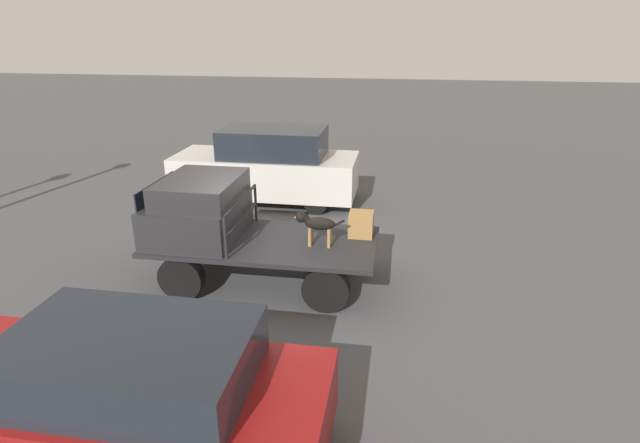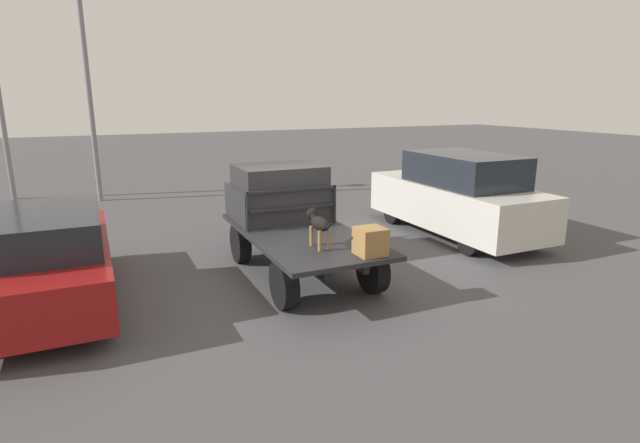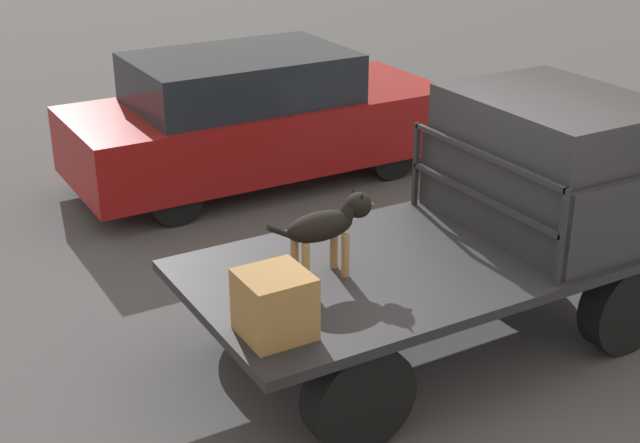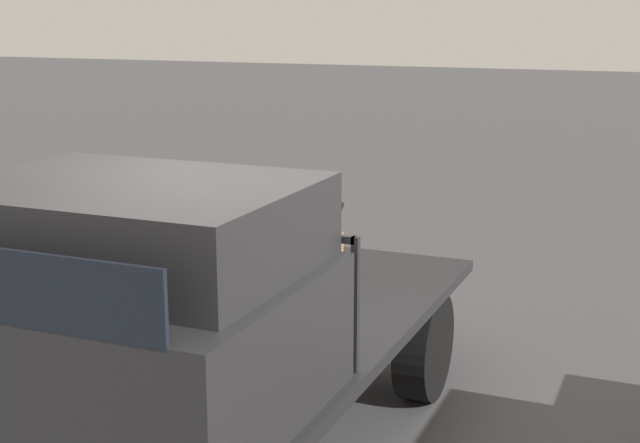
% 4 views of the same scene
% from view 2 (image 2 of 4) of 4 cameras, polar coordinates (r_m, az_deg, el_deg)
% --- Properties ---
extents(ground_plane, '(80.00, 80.00, 0.00)m').
position_cam_2_polar(ground_plane, '(9.50, -2.17, -6.16)').
color(ground_plane, '#474749').
extents(flatbed_truck, '(4.08, 1.94, 0.85)m').
position_cam_2_polar(flatbed_truck, '(9.30, -2.21, -2.60)').
color(flatbed_truck, black).
rests_on(flatbed_truck, ground).
extents(truck_cab, '(1.53, 1.82, 1.10)m').
position_cam_2_polar(truck_cab, '(10.20, -4.79, 3.24)').
color(truck_cab, '#28282B').
rests_on(truck_cab, flatbed_truck).
extents(truck_headboard, '(0.04, 1.82, 0.75)m').
position_cam_2_polar(truck_headboard, '(9.47, -3.14, 2.29)').
color(truck_headboard, '#232326').
rests_on(truck_headboard, flatbed_truck).
extents(dog, '(0.90, 0.23, 0.64)m').
position_cam_2_polar(dog, '(8.24, -0.23, -0.16)').
color(dog, '#9E7547').
rests_on(dog, flatbed_truck).
extents(cargo_crate, '(0.44, 0.44, 0.44)m').
position_cam_2_polar(cargo_crate, '(7.90, 5.79, -2.27)').
color(cargo_crate, olive).
rests_on(cargo_crate, flatbed_truck).
extents(parked_sedan, '(4.52, 1.79, 1.58)m').
position_cam_2_polar(parked_sedan, '(9.06, -28.59, -3.65)').
color(parked_sedan, black).
rests_on(parked_sedan, ground).
extents(parked_pickup_far, '(4.84, 1.89, 1.99)m').
position_cam_2_polar(parked_pickup_far, '(12.48, 15.43, 2.89)').
color(parked_pickup_far, black).
rests_on(parked_pickup_far, ground).
extents(light_pole_near, '(0.43, 0.43, 7.15)m').
position_cam_2_polar(light_pole_near, '(17.50, -25.27, 16.76)').
color(light_pole_near, gray).
rests_on(light_pole_near, ground).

